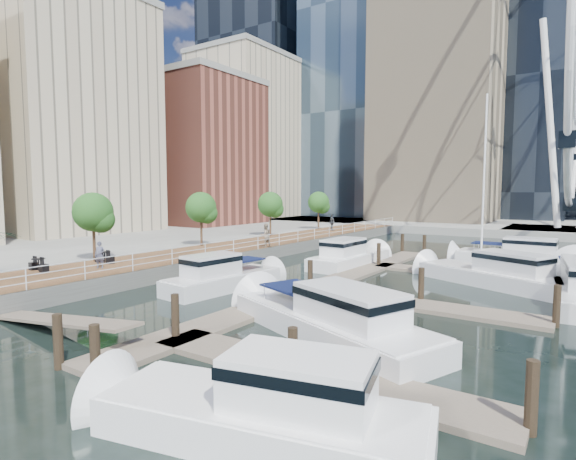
% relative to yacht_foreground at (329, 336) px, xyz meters
% --- Properties ---
extents(ground, '(520.00, 520.00, 0.00)m').
position_rel_yacht_foreground_xyz_m(ground, '(-7.64, -1.67, 0.00)').
color(ground, black).
rests_on(ground, ground).
extents(boardwalk, '(6.00, 60.00, 1.00)m').
position_rel_yacht_foreground_xyz_m(boardwalk, '(-16.64, 13.33, 0.50)').
color(boardwalk, brown).
rests_on(boardwalk, ground).
extents(seawall, '(0.25, 60.00, 1.00)m').
position_rel_yacht_foreground_xyz_m(seawall, '(-13.64, 13.33, 0.50)').
color(seawall, '#595954').
rests_on(seawall, ground).
extents(land_inland, '(48.00, 90.00, 1.00)m').
position_rel_yacht_foreground_xyz_m(land_inland, '(-43.64, 13.33, 0.50)').
color(land_inland, gray).
rests_on(land_inland, ground).
extents(land_far, '(200.00, 114.00, 1.00)m').
position_rel_yacht_foreground_xyz_m(land_far, '(-7.64, 100.33, 0.50)').
color(land_far, gray).
rests_on(land_far, ground).
extents(pier, '(14.00, 12.00, 1.00)m').
position_rel_yacht_foreground_xyz_m(pier, '(6.36, 50.33, 0.50)').
color(pier, gray).
rests_on(pier, ground).
extents(railing, '(0.10, 60.00, 1.05)m').
position_rel_yacht_foreground_xyz_m(railing, '(-13.74, 13.33, 1.52)').
color(railing, white).
rests_on(railing, boardwalk).
extents(floating_docks, '(16.00, 34.00, 2.60)m').
position_rel_yacht_foreground_xyz_m(floating_docks, '(0.32, 8.31, 0.49)').
color(floating_docks, '#6D6051').
rests_on(floating_docks, ground).
extents(midrise_condos, '(19.00, 67.00, 28.00)m').
position_rel_yacht_foreground_xyz_m(midrise_condos, '(-41.21, 25.14, 13.42)').
color(midrise_condos, '#BCAD8E').
rests_on(midrise_condos, ground).
extents(street_trees, '(2.60, 42.60, 4.60)m').
position_rel_yacht_foreground_xyz_m(street_trees, '(-19.04, 12.33, 4.29)').
color(street_trees, '#3F2B1C').
rests_on(street_trees, ground).
extents(cafe_tables, '(2.50, 13.70, 0.74)m').
position_rel_yacht_foreground_xyz_m(cafe_tables, '(-18.04, -3.67, 1.37)').
color(cafe_tables, black).
rests_on(cafe_tables, ground).
extents(yacht_foreground, '(11.15, 6.78, 2.15)m').
position_rel_yacht_foreground_xyz_m(yacht_foreground, '(0.00, 0.00, 0.00)').
color(yacht_foreground, white).
rests_on(yacht_foreground, ground).
extents(pedestrian_near, '(0.72, 0.66, 1.65)m').
position_rel_yacht_foreground_xyz_m(pedestrian_near, '(-16.30, 0.90, 1.82)').
color(pedestrian_near, '#494C62').
rests_on(pedestrian_near, boardwalk).
extents(pedestrian_mid, '(1.00, 1.14, 1.96)m').
position_rel_yacht_foreground_xyz_m(pedestrian_mid, '(-14.14, 14.86, 1.98)').
color(pedestrian_mid, gray).
rests_on(pedestrian_mid, boardwalk).
extents(pedestrian_far, '(1.20, 1.07, 1.95)m').
position_rel_yacht_foreground_xyz_m(pedestrian_far, '(-16.91, 31.88, 1.98)').
color(pedestrian_far, '#30363D').
rests_on(pedestrian_far, boardwalk).
extents(moored_yachts, '(21.79, 33.99, 11.50)m').
position_rel_yacht_foreground_xyz_m(moored_yachts, '(2.72, 12.50, 0.00)').
color(moored_yachts, silver).
rests_on(moored_yachts, ground).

